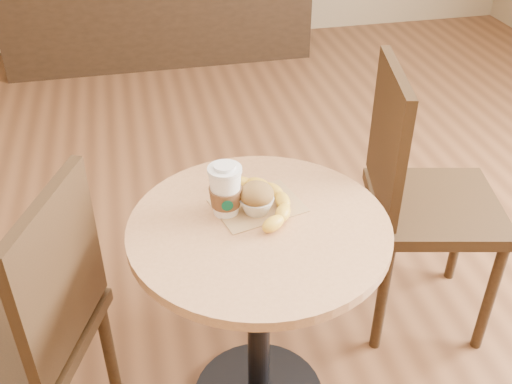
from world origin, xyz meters
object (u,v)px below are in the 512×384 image
(chair_left, at_px, (31,328))
(muffin, at_px, (256,198))
(banana, at_px, (264,201))
(cafe_table, at_px, (259,281))
(chair_right, at_px, (417,194))
(coffee_cup, at_px, (225,192))

(chair_left, xyz_separation_m, muffin, (0.65, 0.09, 0.27))
(muffin, distance_m, banana, 0.04)
(cafe_table, xyz_separation_m, chair_right, (0.63, 0.29, 0.02))
(chair_left, relative_size, muffin, 9.68)
(chair_left, distance_m, banana, 0.72)
(cafe_table, distance_m, coffee_cup, 0.30)
(chair_left, height_order, coffee_cup, chair_left)
(chair_left, bearing_deg, cafe_table, 114.86)
(chair_right, xyz_separation_m, banana, (-0.60, -0.22, 0.21))
(coffee_cup, distance_m, muffin, 0.09)
(coffee_cup, bearing_deg, cafe_table, -39.50)
(cafe_table, height_order, coffee_cup, coffee_cup)
(cafe_table, bearing_deg, chair_left, -177.22)
(cafe_table, relative_size, chair_right, 0.74)
(chair_left, xyz_separation_m, chair_right, (1.27, 0.32, 0.03))
(cafe_table, bearing_deg, coffee_cup, 136.47)
(chair_right, distance_m, coffee_cup, 0.79)
(coffee_cup, bearing_deg, banana, 2.71)
(chair_right, bearing_deg, muffin, 123.11)
(muffin, bearing_deg, banana, 28.13)
(banana, bearing_deg, muffin, -160.51)
(muffin, bearing_deg, coffee_cup, 169.43)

